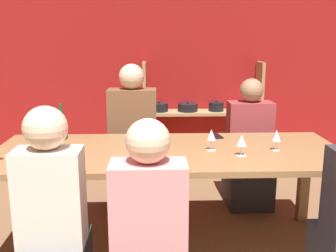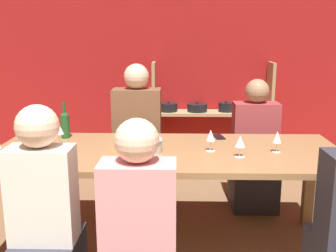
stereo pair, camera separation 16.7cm
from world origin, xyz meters
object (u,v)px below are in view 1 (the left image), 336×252
wine_glass_empty_c (33,125)px  person_far_a (248,159)px  shelf_unit (200,129)px  dining_table (169,161)px  wine_glass_empty_b (242,141)px  person_near_b (54,244)px  wine_glass_empty_a (211,136)px  person_far_b (133,155)px  wine_glass_red_a (143,124)px  mixing_bowl (147,145)px  cell_phone (216,136)px  wine_glass_white_a (277,136)px  wine_bottle_green (62,125)px  wine_glass_white_b (58,132)px

wine_glass_empty_c → person_far_a: size_ratio=0.15×
shelf_unit → dining_table: size_ratio=0.57×
wine_glass_empty_b → person_near_b: bearing=-151.5°
wine_glass_empty_a → dining_table: bearing=176.5°
dining_table → person_far_b: person_far_b is taller
wine_glass_empty_b → person_far_a: bearing=73.0°
wine_glass_empty_c → wine_glass_red_a: bearing=-1.1°
shelf_unit → dining_table: shelf_unit is taller
mixing_bowl → wine_glass_empty_b: wine_glass_empty_b is taller
person_far_a → person_near_b: 2.09m
cell_phone → person_near_b: 1.55m
wine_glass_empty_a → person_near_b: size_ratio=0.13×
wine_glass_red_a → person_far_b: (-0.11, 0.51, -0.40)m
wine_glass_white_a → person_far_a: 0.92m
wine_glass_empty_a → person_near_b: bearing=-141.6°
wine_bottle_green → wine_glass_red_a: bearing=-4.0°
wine_glass_white_a → wine_bottle_green: bearing=167.1°
shelf_unit → person_far_a: 1.23m
dining_table → person_far_a: bearing=45.5°
wine_glass_red_a → wine_glass_empty_c: 0.84m
wine_glass_white_a → wine_glass_empty_c: (-1.77, 0.33, 0.02)m
wine_bottle_green → person_far_a: 1.70m
dining_table → wine_glass_white_a: bearing=-2.9°
shelf_unit → wine_glass_white_b: shelf_unit is taller
dining_table → wine_glass_red_a: size_ratio=14.46×
wine_glass_empty_a → person_far_a: 1.02m
person_far_a → person_near_b: bearing=47.7°
person_far_a → wine_glass_empty_a: bearing=59.6°
wine_glass_red_a → person_far_b: 0.65m
wine_bottle_green → person_near_b: person_near_b is taller
mixing_bowl → person_far_b: person_far_b is taller
wine_glass_empty_b → wine_glass_white_b: (-1.27, 0.24, 0.02)m
wine_glass_empty_c → person_near_b: bearing=-70.0°
mixing_bowl → person_far_a: 1.30m
mixing_bowl → cell_phone: bearing=37.3°
dining_table → wine_glass_white_a: wine_glass_white_a is taller
wine_glass_white_a → wine_glass_empty_b: bearing=-157.1°
wine_glass_empty_b → cell_phone: size_ratio=0.90×
wine_glass_white_a → person_near_b: bearing=-152.5°
wine_glass_empty_a → wine_glass_white_b: size_ratio=0.91×
dining_table → cell_phone: cell_phone is taller
wine_glass_red_a → wine_glass_empty_c: wine_glass_empty_c is taller
wine_glass_red_a → wine_glass_white_b: bearing=-162.5°
cell_phone → person_near_b: size_ratio=0.13×
shelf_unit → wine_glass_white_a: size_ratio=9.49×
wine_glass_empty_c → cell_phone: (1.42, 0.07, -0.12)m
wine_glass_empty_b → wine_glass_red_a: (-0.67, 0.43, 0.02)m
mixing_bowl → person_near_b: (-0.49, -0.71, -0.34)m
dining_table → shelf_unit: bearing=76.8°
wine_glass_red_a → person_near_b: (-0.45, -1.04, -0.41)m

